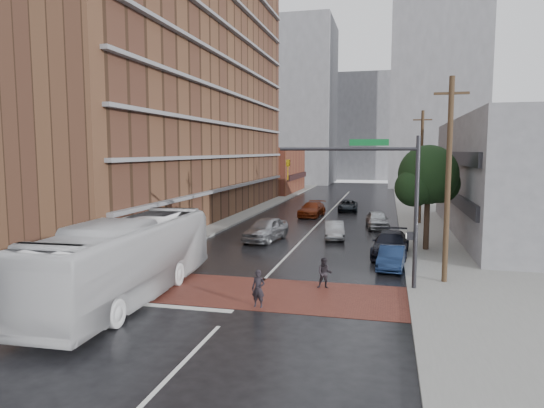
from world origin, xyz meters
The scene contains 24 objects.
ground centered at (0.00, 0.00, 0.00)m, with size 160.00×160.00×0.00m, color black.
crosswalk centered at (0.00, 0.50, 0.01)m, with size 14.00×5.00×0.02m, color brown.
sidewalk_west centered at (-11.50, 25.00, 0.07)m, with size 9.00×90.00×0.15m, color gray.
sidewalk_east centered at (11.50, 25.00, 0.07)m, with size 9.00×90.00×0.15m, color gray.
apartment_block centered at (-14.00, 24.00, 14.00)m, with size 10.00×44.00×28.00m, color brown.
storefront_west centered at (-12.00, 54.00, 3.50)m, with size 8.00×16.00×7.00m, color brown.
building_east centered at (16.50, 20.00, 4.50)m, with size 11.00×26.00×9.00m, color gray.
distant_tower_west centered at (-14.00, 78.00, 16.00)m, with size 18.00×16.00×32.00m, color gray.
distant_tower_east centered at (14.00, 72.00, 18.00)m, with size 16.00×14.00×36.00m, color gray.
distant_tower_center centered at (0.00, 95.00, 12.00)m, with size 12.00×10.00×24.00m, color gray.
street_tree centered at (8.52, 12.03, 4.73)m, with size 4.20×4.10×6.90m.
signal_mast centered at (5.85, 2.50, 4.73)m, with size 6.50×0.30×7.20m.
utility_pole_near centered at (8.80, 4.00, 5.14)m, with size 1.60×0.26×10.00m.
utility_pole_far centered at (8.80, 24.00, 5.14)m, with size 1.60×0.26×10.00m.
transit_bus centered at (-5.07, -1.70, 1.78)m, with size 2.99×12.77×3.56m, color silver.
pedestrian_a centered at (0.86, -1.50, 0.79)m, with size 0.58×0.38×1.58m, color black.
pedestrian_b centered at (3.18, 1.95, 0.73)m, with size 0.71×0.56×1.47m, color black.
car_travel_a centered at (-2.55, 13.23, 0.85)m, with size 2.01×5.00×1.70m, color #9FA1A6.
car_travel_b centered at (2.20, 15.22, 0.65)m, with size 1.37×3.92×1.29m, color #96999D.
car_travel_c centered at (-1.31, 27.09, 0.72)m, with size 2.01×4.95×1.44m, color maroon.
suv_travel centered at (1.84, 31.98, 0.61)m, with size 2.01×4.37×1.21m, color black.
car_parked_near centered at (6.30, 6.67, 0.63)m, with size 1.33×3.83×1.26m, color #132344.
car_parked_mid centered at (6.26, 10.00, 0.75)m, with size 2.11×5.19×1.51m, color black.
car_parked_far centered at (5.20, 20.94, 0.75)m, with size 1.76×4.38×1.49m, color #AAAEB2.
Camera 1 is at (6.00, -20.47, 6.51)m, focal length 32.00 mm.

